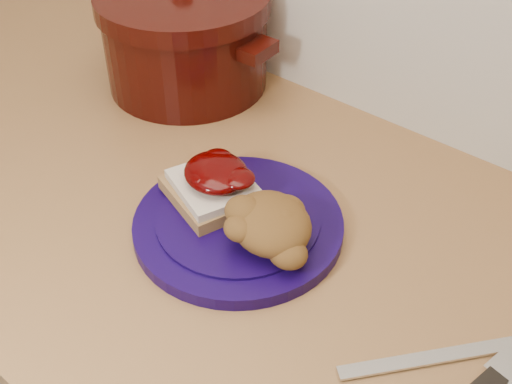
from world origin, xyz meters
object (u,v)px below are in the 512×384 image
Objects in this scene: plate at (238,225)px; butter_knife at (435,357)px; pepper_grinder at (168,29)px; dutch_oven at (186,39)px.

plate reaches higher than butter_knife.
pepper_grinder is (-0.35, 0.23, 0.05)m from plate.
dutch_oven is at bearing 143.88° from plate.
butter_knife is 0.59m from dutch_oven.
plate is 0.26m from butter_knife.
dutch_oven is (-0.54, 0.22, 0.07)m from butter_knife.
dutch_oven reaches higher than plate.
plate is at bearing -33.57° from pepper_grinder.
dutch_oven is at bearing 106.82° from butter_knife.
plate is 0.35m from dutch_oven.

